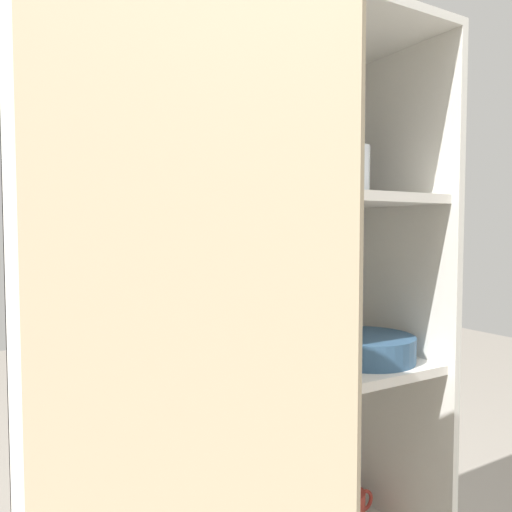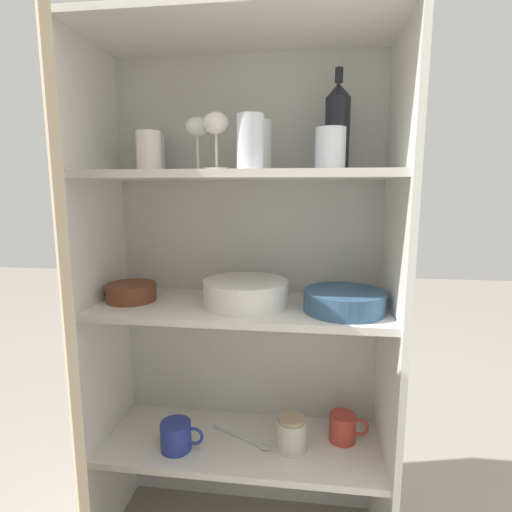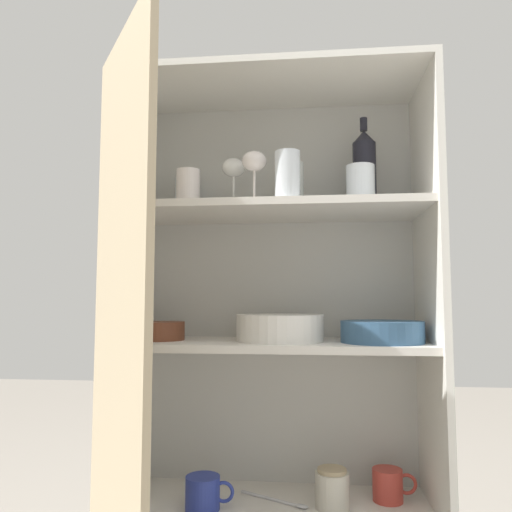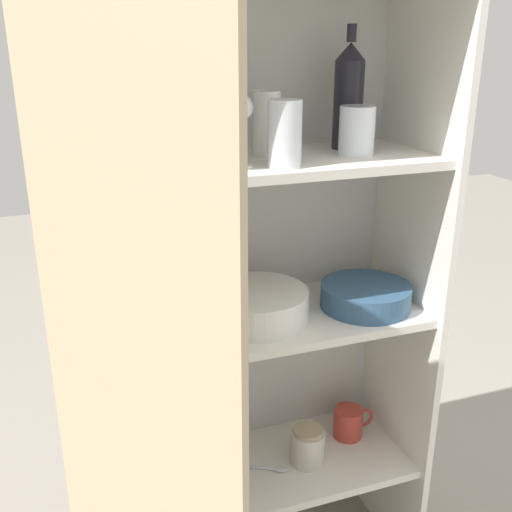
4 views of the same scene
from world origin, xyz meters
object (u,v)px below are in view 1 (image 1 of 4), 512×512
(mixing_bowl_large, at_px, (366,347))
(serving_bowl_small, at_px, (84,389))
(wine_bottle, at_px, (334,146))
(plate_stack_white, at_px, (259,358))

(mixing_bowl_large, distance_m, serving_bowl_small, 0.61)
(wine_bottle, relative_size, plate_stack_white, 1.13)
(wine_bottle, distance_m, plate_stack_white, 0.51)
(mixing_bowl_large, xyz_separation_m, serving_bowl_small, (-0.61, 0.03, -0.00))
(plate_stack_white, bearing_deg, mixing_bowl_large, -4.83)
(serving_bowl_small, bearing_deg, plate_stack_white, -0.85)
(wine_bottle, distance_m, mixing_bowl_large, 0.46)
(plate_stack_white, bearing_deg, serving_bowl_small, 179.15)
(plate_stack_white, relative_size, mixing_bowl_large, 1.10)
(plate_stack_white, relative_size, serving_bowl_small, 1.66)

